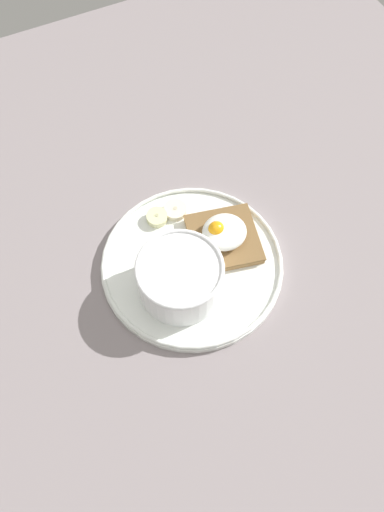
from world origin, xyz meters
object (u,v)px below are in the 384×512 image
(toast_slice, at_px, (224,239))
(banana_slice_front, at_px, (175,210))
(oatmeal_bowl, at_px, (180,278))
(banana_slice_left, at_px, (157,217))
(poached_egg, at_px, (223,232))

(toast_slice, xyz_separation_m, banana_slice_front, (0.04, -0.08, -0.00))
(oatmeal_bowl, relative_size, toast_slice, 0.99)
(oatmeal_bowl, bearing_deg, banana_slice_left, -98.24)
(poached_egg, height_order, banana_slice_front, poached_egg)
(banana_slice_front, bearing_deg, toast_slice, 117.99)
(oatmeal_bowl, xyz_separation_m, banana_slice_front, (-0.05, -0.12, -0.03))
(oatmeal_bowl, height_order, poached_egg, oatmeal_bowl)
(banana_slice_front, bearing_deg, oatmeal_bowl, 68.09)
(oatmeal_bowl, distance_m, banana_slice_left, 0.12)
(oatmeal_bowl, bearing_deg, poached_egg, -154.78)
(oatmeal_bowl, xyz_separation_m, poached_egg, (-0.09, -0.04, -0.00))
(toast_slice, relative_size, banana_slice_left, 3.17)
(oatmeal_bowl, distance_m, banana_slice_front, 0.13)
(banana_slice_front, bearing_deg, poached_egg, 117.36)
(oatmeal_bowl, height_order, banana_slice_left, oatmeal_bowl)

